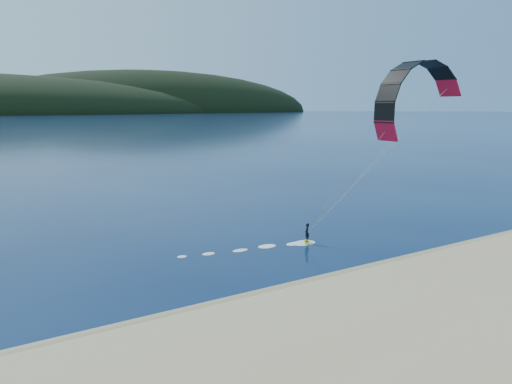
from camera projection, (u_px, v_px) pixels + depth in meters
ground at (320, 331)px, 22.45m from camera, size 1800.00×1800.00×0.00m
wet_sand at (269, 298)px, 26.23m from camera, size 220.00×2.50×0.10m
kitesurfer_near at (412, 118)px, 33.11m from camera, size 20.01×8.61×13.77m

